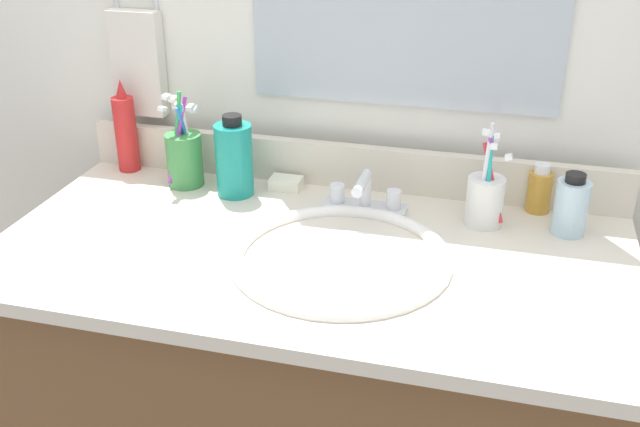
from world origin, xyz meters
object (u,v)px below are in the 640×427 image
(bottle_mouthwash_teal, at_px, (234,159))
(soap_bar, at_px, (286,183))
(bottle_spray_red, at_px, (126,131))
(faucet, at_px, (365,198))
(bottle_gel_clear, at_px, (571,206))
(bottle_oil_amber, at_px, (539,190))
(cup_white_ceramic, at_px, (485,198))
(hand_towel, at_px, (138,63))
(cup_green, at_px, (184,157))

(bottle_mouthwash_teal, bearing_deg, soap_bar, 27.73)
(bottle_mouthwash_teal, xyz_separation_m, bottle_spray_red, (-0.27, 0.06, 0.01))
(faucet, bearing_deg, bottle_gel_clear, 1.36)
(bottle_oil_amber, relative_size, cup_white_ceramic, 0.49)
(hand_towel, height_order, bottle_spray_red, hand_towel)
(bottle_mouthwash_teal, xyz_separation_m, bottle_oil_amber, (0.59, 0.07, -0.03))
(bottle_oil_amber, bearing_deg, bottle_spray_red, -179.08)
(bottle_oil_amber, relative_size, bottle_spray_red, 0.48)
(bottle_mouthwash_teal, height_order, bottle_gel_clear, bottle_mouthwash_teal)
(bottle_spray_red, bearing_deg, cup_white_ceramic, -5.20)
(hand_towel, distance_m, soap_bar, 0.41)
(hand_towel, relative_size, bottle_gel_clear, 1.90)
(hand_towel, height_order, bottle_mouthwash_teal, hand_towel)
(hand_towel, distance_m, bottle_spray_red, 0.15)
(hand_towel, bearing_deg, bottle_gel_clear, -7.87)
(cup_green, xyz_separation_m, soap_bar, (0.21, 0.03, -0.05))
(bottle_oil_amber, xyz_separation_m, cup_white_ceramic, (-0.10, -0.08, 0.01))
(cup_white_ceramic, distance_m, soap_bar, 0.41)
(faucet, xyz_separation_m, cup_white_ceramic, (0.22, 0.01, 0.02))
(bottle_gel_clear, bearing_deg, faucet, -178.64)
(cup_white_ceramic, bearing_deg, bottle_gel_clear, 0.75)
(faucet, xyz_separation_m, cup_green, (-0.38, 0.03, 0.03))
(soap_bar, bearing_deg, cup_green, -171.57)
(bottle_gel_clear, xyz_separation_m, cup_white_ceramic, (-0.15, -0.00, -0.00))
(hand_towel, distance_m, bottle_oil_amber, 0.86)
(faucet, relative_size, bottle_mouthwash_teal, 0.97)
(cup_white_ceramic, xyz_separation_m, cup_green, (-0.61, 0.03, 0.01))
(bottle_oil_amber, distance_m, bottle_spray_red, 0.86)
(hand_towel, xyz_separation_m, bottle_mouthwash_teal, (0.25, -0.12, -0.14))
(bottle_gel_clear, height_order, cup_white_ceramic, cup_white_ceramic)
(bottle_gel_clear, bearing_deg, cup_green, 178.13)
(cup_white_ceramic, relative_size, cup_green, 0.99)
(cup_green, height_order, soap_bar, cup_green)
(bottle_oil_amber, distance_m, soap_bar, 0.50)
(bottle_mouthwash_teal, xyz_separation_m, cup_green, (-0.12, 0.02, -0.01))
(cup_white_ceramic, bearing_deg, bottle_oil_amber, 40.55)
(hand_towel, distance_m, cup_white_ceramic, 0.77)
(faucet, height_order, cup_green, cup_green)
(bottle_oil_amber, bearing_deg, bottle_gel_clear, -56.44)
(bottle_spray_red, relative_size, soap_bar, 3.13)
(cup_white_ceramic, bearing_deg, faucet, -178.23)
(cup_white_ceramic, distance_m, cup_green, 0.61)
(bottle_gel_clear, bearing_deg, hand_towel, 172.13)
(bottle_mouthwash_teal, height_order, bottle_spray_red, bottle_spray_red)
(bottle_oil_amber, relative_size, soap_bar, 1.51)
(bottle_oil_amber, distance_m, bottle_gel_clear, 0.10)
(bottle_spray_red, xyz_separation_m, soap_bar, (0.36, -0.01, -0.08))
(cup_green, bearing_deg, cup_white_ceramic, -2.52)
(hand_towel, height_order, cup_white_ceramic, hand_towel)
(bottle_mouthwash_teal, height_order, cup_green, cup_green)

